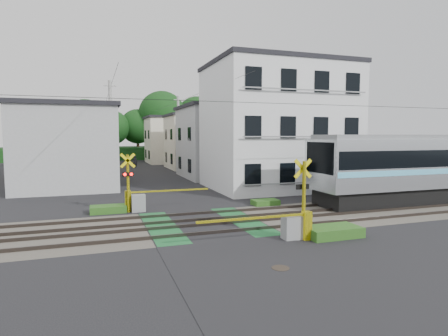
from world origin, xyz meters
name	(u,v)px	position (x,y,z in m)	size (l,w,h in m)	color
ground	(203,223)	(0.00, 0.00, 0.00)	(120.00, 120.00, 0.00)	black
track_bed	(203,223)	(0.00, 0.00, 0.04)	(120.00, 120.00, 0.14)	#47423A
crossing_signal_near	(295,221)	(2.59, -3.65, 0.71)	(4.74, 0.65, 3.09)	yellow
crossing_signal_far	(136,198)	(-2.59, 3.65, 0.71)	(4.74, 0.65, 3.09)	yellow
apartment_block	(277,126)	(8.50, 9.49, 4.66)	(10.20, 8.36, 9.30)	white
houses_row	(141,142)	(0.25, 25.92, 3.24)	(22.07, 31.35, 6.80)	#A9ACAF
tree_hill	(129,129)	(0.98, 48.80, 5.10)	(40.00, 13.07, 11.60)	#143B13
catenary	(319,141)	(6.00, 0.03, 3.70)	(60.00, 5.04, 7.00)	#2D2D33
utility_poles	(131,134)	(-1.05, 23.01, 4.08)	(7.90, 42.00, 8.00)	#A5A5A0
pedestrian	(135,162)	(-0.05, 30.22, 0.77)	(0.56, 0.37, 1.54)	#2A2B34
manhole_cover	(280,268)	(0.61, -6.31, 0.01)	(0.54, 0.54, 0.02)	#2D261E
weed_patches	(240,217)	(1.76, -0.09, 0.18)	(10.25, 8.80, 0.40)	#2D5E1E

